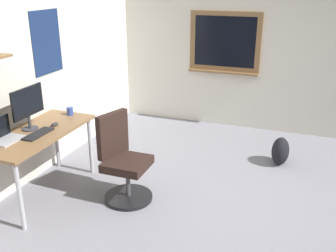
% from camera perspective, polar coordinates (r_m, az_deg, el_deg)
% --- Properties ---
extents(ground_plane, '(5.20, 5.20, 0.00)m').
position_cam_1_polar(ground_plane, '(4.24, 9.80, -11.64)').
color(ground_plane, gray).
rests_on(ground_plane, ground).
extents(wall_back, '(5.00, 0.30, 2.60)m').
position_cam_1_polar(wall_back, '(4.75, -19.72, 8.06)').
color(wall_back, silver).
rests_on(wall_back, ground).
extents(wall_right, '(0.22, 5.00, 2.60)m').
position_cam_1_polar(wall_right, '(6.10, 14.94, 11.15)').
color(wall_right, silver).
rests_on(wall_right, ground).
extents(desk, '(1.37, 0.61, 0.74)m').
position_cam_1_polar(desk, '(4.36, -18.60, -1.75)').
color(desk, olive).
rests_on(desk, ground).
extents(office_chair, '(0.52, 0.55, 0.95)m').
position_cam_1_polar(office_chair, '(4.19, -6.62, -5.49)').
color(office_chair, black).
rests_on(office_chair, ground).
extents(laptop, '(0.31, 0.21, 0.23)m').
position_cam_1_polar(laptop, '(4.19, -22.96, -1.26)').
color(laptop, '#ADAFB5').
rests_on(laptop, desk).
extents(monitor_primary, '(0.46, 0.17, 0.46)m').
position_cam_1_polar(monitor_primary, '(4.33, -19.87, 2.88)').
color(monitor_primary, '#38383D').
rests_on(monitor_primary, desk).
extents(keyboard, '(0.37, 0.13, 0.02)m').
position_cam_1_polar(keyboard, '(4.23, -18.50, -1.11)').
color(keyboard, black).
rests_on(keyboard, desk).
extents(computer_mouse, '(0.10, 0.06, 0.03)m').
position_cam_1_polar(computer_mouse, '(4.43, -16.30, 0.23)').
color(computer_mouse, '#262628').
rests_on(computer_mouse, desk).
extents(coffee_mug, '(0.08, 0.08, 0.09)m').
position_cam_1_polar(coffee_mug, '(4.73, -14.19, 2.13)').
color(coffee_mug, '#334CA5').
rests_on(coffee_mug, desk).
extents(backpack, '(0.32, 0.22, 0.36)m').
position_cam_1_polar(backpack, '(5.20, 16.16, -3.56)').
color(backpack, black).
rests_on(backpack, ground).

